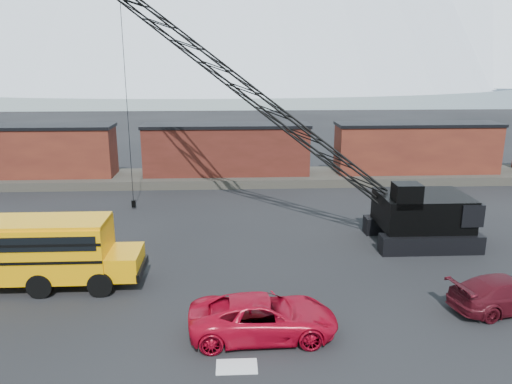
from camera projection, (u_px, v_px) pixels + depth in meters
ground at (224, 310)px, 20.74m from camera, size 160.00×160.00×0.00m
gravel_berm at (227, 178)px, 41.86m from camera, size 120.00×5.00×0.70m
boxcar_west_near at (30, 151)px, 40.47m from camera, size 13.70×3.10×4.17m
boxcar_mid at (227, 149)px, 41.23m from camera, size 13.70×3.10×4.17m
boxcar_east_near at (417, 148)px, 41.98m from camera, size 13.70×3.10×4.17m
snow_patch at (237, 367)px, 16.91m from camera, size 1.40×0.90×0.02m
school_bus at (4, 250)px, 22.35m from camera, size 11.65×2.65×3.19m
red_pickup at (263, 317)px, 18.64m from camera, size 5.64×2.74×1.55m
maroon_suv at (507, 293)px, 20.62m from camera, size 5.22×2.98×1.43m
crawler_crane at (249, 93)px, 29.33m from camera, size 20.68×9.96×14.54m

